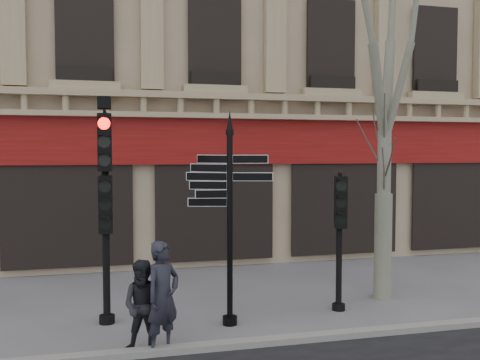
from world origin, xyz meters
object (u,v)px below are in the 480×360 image
object	(u,v)px
traffic_signal_secondary	(339,217)
pedestrian_a	(163,297)
traffic_signal_main	(105,181)
plane_tree	(386,9)
pedestrian_b	(144,307)
fingerpost	(230,182)

from	to	relation	value
traffic_signal_secondary	pedestrian_a	xyz separation A→B (m)	(-3.79, -1.47, -1.03)
traffic_signal_main	plane_tree	xyz separation A→B (m)	(6.03, 0.31, 3.69)
traffic_signal_main	pedestrian_a	xyz separation A→B (m)	(0.90, -1.76, -1.82)
plane_tree	pedestrian_b	world-z (taller)	plane_tree
traffic_signal_main	plane_tree	world-z (taller)	plane_tree
traffic_signal_main	pedestrian_b	world-z (taller)	traffic_signal_main
traffic_signal_main	pedestrian_a	bearing A→B (deg)	-60.37
plane_tree	pedestrian_b	distance (m)	8.09
fingerpost	plane_tree	distance (m)	5.34
traffic_signal_secondary	pedestrian_a	bearing A→B (deg)	-139.07
pedestrian_b	fingerpost	bearing A→B (deg)	51.46
fingerpost	plane_tree	size ratio (longest dim) A/B	0.44
traffic_signal_main	plane_tree	size ratio (longest dim) A/B	0.47
plane_tree	traffic_signal_secondary	bearing A→B (deg)	-155.97
traffic_signal_secondary	pedestrian_b	xyz separation A→B (m)	(-4.09, -1.41, -1.19)
fingerpost	traffic_signal_main	world-z (taller)	traffic_signal_main
pedestrian_a	pedestrian_b	bearing A→B (deg)	130.81
pedestrian_b	traffic_signal_main	bearing A→B (deg)	128.68
traffic_signal_secondary	plane_tree	xyz separation A→B (m)	(1.34, 0.60, 4.47)
fingerpost	pedestrian_a	distance (m)	2.54
plane_tree	fingerpost	bearing A→B (deg)	-165.71
fingerpost	traffic_signal_main	xyz separation A→B (m)	(-2.28, 0.65, 0.00)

